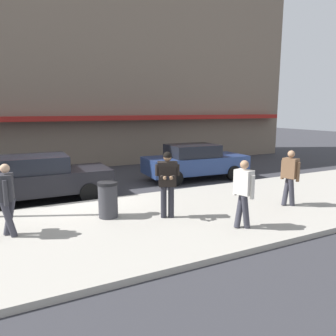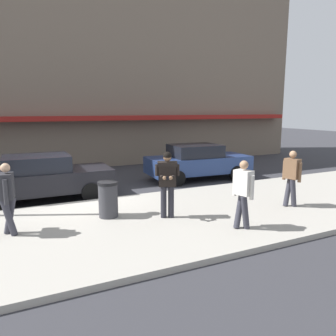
# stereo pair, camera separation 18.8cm
# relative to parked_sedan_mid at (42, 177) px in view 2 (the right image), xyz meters

# --- Properties ---
(ground_plane) EXTENTS (80.00, 80.00, 0.00)m
(ground_plane) POSITION_rel_parked_sedan_mid_xyz_m (1.12, -0.94, -0.79)
(ground_plane) COLOR #333338
(sidewalk) EXTENTS (32.00, 5.30, 0.14)m
(sidewalk) POSITION_rel_parked_sedan_mid_xyz_m (2.12, -3.79, -0.72)
(sidewalk) COLOR #A8A399
(sidewalk) RESTS_ON ground
(curb_paint_line) EXTENTS (28.00, 0.12, 0.01)m
(curb_paint_line) POSITION_rel_parked_sedan_mid_xyz_m (2.12, -0.89, -0.79)
(curb_paint_line) COLOR silver
(curb_paint_line) RESTS_ON ground
(storefront_facade) EXTENTS (28.00, 4.70, 14.49)m
(storefront_facade) POSITION_rel_parked_sedan_mid_xyz_m (2.12, 7.56, 6.44)
(storefront_facade) COLOR #756656
(storefront_facade) RESTS_ON ground
(parked_sedan_mid) EXTENTS (4.52, 1.98, 1.54)m
(parked_sedan_mid) POSITION_rel_parked_sedan_mid_xyz_m (0.00, 0.00, 0.00)
(parked_sedan_mid) COLOR black
(parked_sedan_mid) RESTS_ON ground
(parked_sedan_far) EXTENTS (4.59, 2.12, 1.54)m
(parked_sedan_far) POSITION_rel_parked_sedan_mid_xyz_m (6.46, 0.66, 0.00)
(parked_sedan_far) COLOR navy
(parked_sedan_far) RESTS_ON ground
(man_texting_on_phone) EXTENTS (0.61, 0.65, 1.81)m
(man_texting_on_phone) POSITION_rel_parked_sedan_mid_xyz_m (2.83, -3.84, 0.46)
(man_texting_on_phone) COLOR #23232B
(man_texting_on_phone) RESTS_ON sidewalk
(pedestrian_in_light_coat) EXTENTS (0.40, 0.58, 1.70)m
(pedestrian_in_light_coat) POSITION_rel_parked_sedan_mid_xyz_m (4.12, -5.38, 0.32)
(pedestrian_in_light_coat) COLOR #33333D
(pedestrian_in_light_coat) RESTS_ON sidewalk
(pedestrian_with_bag) EXTENTS (0.36, 0.72, 1.70)m
(pedestrian_with_bag) POSITION_rel_parked_sedan_mid_xyz_m (-1.01, -3.32, 0.32)
(pedestrian_with_bag) COLOR #33333D
(pedestrian_with_bag) RESTS_ON sidewalk
(pedestrian_dark_coat) EXTENTS (0.39, 0.59, 1.70)m
(pedestrian_dark_coat) POSITION_rel_parked_sedan_mid_xyz_m (6.63, -4.50, 0.32)
(pedestrian_dark_coat) COLOR #33333D
(pedestrian_dark_coat) RESTS_ON sidewalk
(trash_bin) EXTENTS (0.55, 0.55, 0.98)m
(trash_bin) POSITION_rel_parked_sedan_mid_xyz_m (1.41, -3.07, -0.16)
(trash_bin) COLOR #38383D
(trash_bin) RESTS_ON sidewalk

